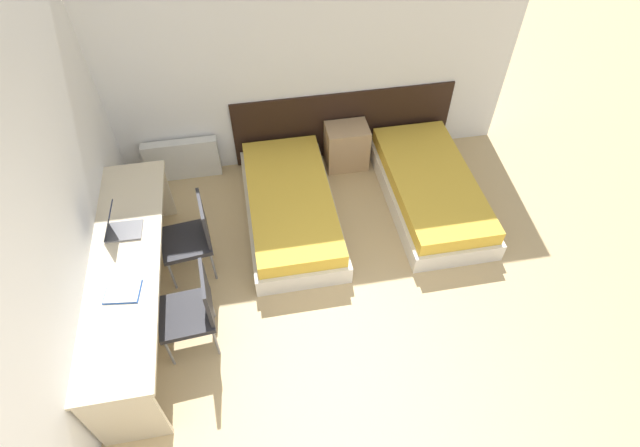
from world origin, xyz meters
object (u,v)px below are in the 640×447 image
bed_near_window (291,207)px  laptop (119,227)px  nightstand (347,146)px  chair_near_laptop (192,235)px  chair_near_notebook (193,309)px  bed_near_door (430,189)px

bed_near_window → laptop: size_ratio=6.06×
nightstand → chair_near_laptop: 2.23m
bed_near_window → laptop: (-1.58, -0.59, 0.64)m
nightstand → chair_near_notebook: (-1.80, -2.12, 0.22)m
bed_near_door → chair_near_laptop: chair_near_laptop is taller
bed_near_door → laptop: bearing=-169.4°
bed_near_window → bed_near_door: 1.59m
bed_near_door → laptop: 3.29m
bed_near_door → chair_near_laptop: bearing=-169.2°
bed_near_window → bed_near_door: (1.59, 0.00, 0.00)m
bed_near_door → chair_near_laptop: (-2.60, -0.49, 0.31)m
bed_near_door → laptop: size_ratio=6.06×
laptop → nightstand: bearing=32.2°
bed_near_window → chair_near_notebook: (-1.01, -1.33, 0.31)m
nightstand → chair_near_laptop: (-1.80, -1.29, 0.22)m
chair_near_laptop → laptop: (-0.57, -0.10, 0.34)m
nightstand → bed_near_window: bearing=-135.0°
chair_near_laptop → laptop: bearing=-176.7°
chair_near_notebook → laptop: laptop is taller
bed_near_door → chair_near_laptop: size_ratio=2.20×
bed_near_window → nightstand: (0.79, 0.80, 0.09)m
chair_near_notebook → bed_near_door: bearing=23.0°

